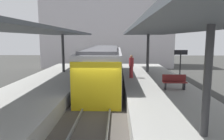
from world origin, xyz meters
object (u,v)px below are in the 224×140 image
object	(u,v)px
platform_sign	(181,59)
commuter_train	(103,68)
passenger_near_bench	(131,66)
platform_bench	(174,81)

from	to	relation	value
platform_sign	commuter_train	bearing A→B (deg)	162.86
platform_sign	passenger_near_bench	xyz separation A→B (m)	(-3.27, 1.46, -0.71)
commuter_train	platform_bench	distance (m)	5.90
commuter_train	platform_bench	size ratio (longest dim) A/B	7.97
commuter_train	platform_bench	world-z (taller)	commuter_train
commuter_train	platform_sign	world-z (taller)	commuter_train
commuter_train	platform_sign	xyz separation A→B (m)	(5.43, -1.67, 0.90)
platform_bench	platform_sign	distance (m)	2.62
platform_sign	passenger_near_bench	size ratio (longest dim) A/B	1.26
platform_bench	platform_sign	world-z (taller)	platform_sign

